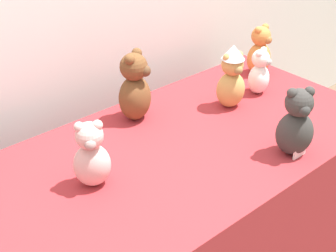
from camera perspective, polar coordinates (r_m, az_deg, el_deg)
display_table at (r=2.15m, az=0.00°, el=-11.23°), size 1.92×0.89×0.74m
teddy_bear_snow at (r=2.35m, az=10.65°, el=6.16°), size 0.14×0.13×0.23m
teddy_bear_honey at (r=2.19m, az=7.46°, el=5.69°), size 0.16×0.14×0.30m
teddy_bear_ginger at (r=2.55m, az=10.67°, el=8.57°), size 0.14×0.12×0.26m
teddy_bear_chestnut at (r=2.08m, az=-3.91°, el=4.43°), size 0.21×0.20×0.31m
teddy_bear_charcoal at (r=1.91m, az=14.76°, el=0.26°), size 0.19×0.18×0.29m
teddy_bear_blush at (r=1.71m, az=-8.97°, el=-3.48°), size 0.17×0.16×0.26m
name_card_front_left at (r=1.95m, az=15.16°, el=-2.86°), size 0.07×0.01×0.05m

